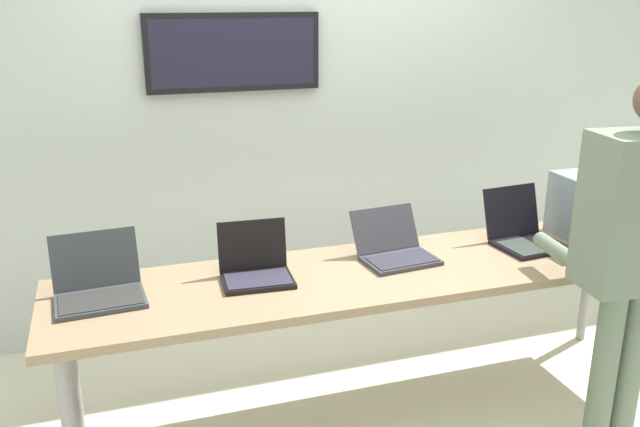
# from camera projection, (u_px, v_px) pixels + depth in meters

# --- Properties ---
(ground) EXTENTS (8.00, 8.00, 0.04)m
(ground) POSITION_uv_depth(u_px,v_px,m) (377.00, 408.00, 3.36)
(ground) COLOR beige
(back_wall) EXTENTS (8.00, 0.11, 2.74)m
(back_wall) POSITION_uv_depth(u_px,v_px,m) (307.00, 96.00, 3.94)
(back_wall) COLOR silver
(back_wall) RESTS_ON ground
(workbench) EXTENTS (3.01, 0.70, 0.73)m
(workbench) POSITION_uv_depth(u_px,v_px,m) (381.00, 278.00, 3.14)
(workbench) COLOR #8C7456
(workbench) RESTS_ON ground
(equipment_box) EXTENTS (0.40, 0.41, 0.33)m
(equipment_box) POSITION_uv_depth(u_px,v_px,m) (602.00, 207.00, 3.48)
(equipment_box) COLOR gray
(equipment_box) RESTS_ON workbench
(laptop_station_0) EXTENTS (0.38, 0.34, 0.25)m
(laptop_station_0) POSITION_uv_depth(u_px,v_px,m) (98.00, 285.00, 2.81)
(laptop_station_0) COLOR #373C3F
(laptop_station_0) RESTS_ON workbench
(laptop_station_1) EXTENTS (0.33, 0.29, 0.24)m
(laptop_station_1) POSITION_uv_depth(u_px,v_px,m) (255.00, 266.00, 3.00)
(laptop_station_1) COLOR black
(laptop_station_1) RESTS_ON workbench
(laptop_station_2) EXTENTS (0.37, 0.36, 0.22)m
(laptop_station_2) POSITION_uv_depth(u_px,v_px,m) (395.00, 248.00, 3.23)
(laptop_station_2) COLOR #36373D
(laptop_station_2) RESTS_ON workbench
(laptop_station_3) EXTENTS (0.35, 0.37, 0.27)m
(laptop_station_3) POSITION_uv_depth(u_px,v_px,m) (523.00, 232.00, 3.42)
(laptop_station_3) COLOR black
(laptop_station_3) RESTS_ON workbench
(person) EXTENTS (0.48, 0.62, 1.66)m
(person) POSITION_uv_depth(u_px,v_px,m) (636.00, 238.00, 2.73)
(person) COLOR slate
(person) RESTS_ON ground
(paper_sheet) EXTENTS (0.23, 0.31, 0.00)m
(paper_sheet) POSITION_uv_depth(u_px,v_px,m) (612.00, 253.00, 3.31)
(paper_sheet) COLOR white
(paper_sheet) RESTS_ON workbench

